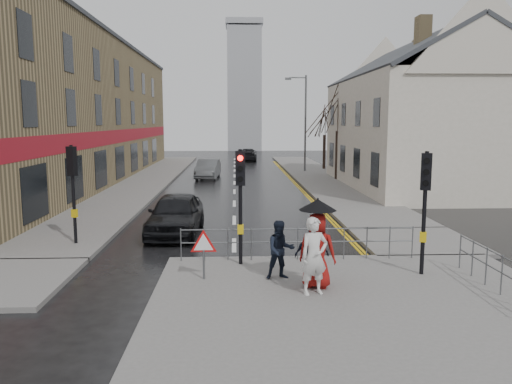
{
  "coord_description": "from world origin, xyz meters",
  "views": [
    {
      "loc": [
        0.05,
        -14.17,
        4.33
      ],
      "look_at": [
        0.81,
        3.94,
        1.76
      ],
      "focal_mm": 35.0,
      "sensor_mm": 36.0,
      "label": 1
    }
  ],
  "objects": [
    {
      "name": "car_parked",
      "position": [
        -2.25,
        4.85,
        0.79
      ],
      "size": [
        2.08,
        4.73,
        1.59
      ],
      "primitive_type": "imported",
      "rotation": [
        0.0,
        0.0,
        -0.04
      ],
      "color": "black",
      "rests_on": "ground"
    },
    {
      "name": "guard_railing_front",
      "position": [
        1.95,
        0.6,
        0.86
      ],
      "size": [
        7.14,
        0.04,
        1.0
      ],
      "color": "#595B5E",
      "rests_on": "near_pavement"
    },
    {
      "name": "building_left_terrace",
      "position": [
        -12.0,
        22.0,
        5.0
      ],
      "size": [
        8.0,
        42.0,
        10.0
      ],
      "primitive_type": "cube",
      "color": "#907B53",
      "rests_on": "ground"
    },
    {
      "name": "pedestrian_a",
      "position": [
        1.96,
        -2.48,
        1.09
      ],
      "size": [
        0.8,
        0.64,
        1.91
      ],
      "primitive_type": "imported",
      "rotation": [
        0.0,
        0.0,
        0.29
      ],
      "color": "silver",
      "rests_on": "near_pavement"
    },
    {
      "name": "church_tower",
      "position": [
        1.5,
        62.0,
        9.0
      ],
      "size": [
        5.0,
        5.0,
        18.0
      ],
      "primitive_type": "cube",
      "color": "#989AA0",
      "rests_on": "ground"
    },
    {
      "name": "left_pavement",
      "position": [
        -6.5,
        23.0,
        0.07
      ],
      "size": [
        4.0,
        44.0,
        0.14
      ],
      "primitive_type": "cube",
      "color": "#605E5B",
      "rests_on": "ground"
    },
    {
      "name": "guard_railing_side",
      "position": [
        6.5,
        -2.75,
        0.84
      ],
      "size": [
        0.04,
        4.54,
        1.0
      ],
      "color": "#595B5E",
      "rests_on": "near_pavement"
    },
    {
      "name": "traffic_signal_near_left",
      "position": [
        0.2,
        0.2,
        2.46
      ],
      "size": [
        0.28,
        0.27,
        3.4
      ],
      "color": "black",
      "rests_on": "near_pavement"
    },
    {
      "name": "car_mid",
      "position": [
        -2.02,
        23.82,
        0.73
      ],
      "size": [
        1.87,
        4.51,
        1.45
      ],
      "primitive_type": "imported",
      "rotation": [
        0.0,
        0.0,
        -0.08
      ],
      "color": "#4A4D4F",
      "rests_on": "ground"
    },
    {
      "name": "near_pavement",
      "position": [
        3.0,
        -3.5,
        0.07
      ],
      "size": [
        10.0,
        9.0,
        0.14
      ],
      "primitive_type": "cube",
      "color": "#605E5B",
      "rests_on": "ground"
    },
    {
      "name": "warning_sign",
      "position": [
        -0.8,
        -1.21,
        1.04
      ],
      "size": [
        0.8,
        0.07,
        1.35
      ],
      "color": "#595B5E",
      "rests_on": "near_pavement"
    },
    {
      "name": "pedestrian_with_umbrella",
      "position": [
        2.11,
        -1.98,
        1.32
      ],
      "size": [
        1.09,
        0.96,
        2.27
      ],
      "color": "maroon",
      "rests_on": "near_pavement"
    },
    {
      "name": "tree_far",
      "position": [
        8.0,
        30.0,
        4.42
      ],
      "size": [
        2.4,
        2.4,
        5.64
      ],
      "color": "#31231B",
      "rests_on": "right_pavement"
    },
    {
      "name": "pedestrian_d",
      "position": [
        2.01,
        -1.78,
        0.92
      ],
      "size": [
        0.98,
        0.55,
        1.57
      ],
      "primitive_type": "imported",
      "rotation": [
        0.0,
        0.0,
        0.19
      ],
      "color": "black",
      "rests_on": "near_pavement"
    },
    {
      "name": "street_lamp",
      "position": [
        5.82,
        28.0,
        4.71
      ],
      "size": [
        1.83,
        0.25,
        8.0
      ],
      "color": "#595B5E",
      "rests_on": "right_pavement"
    },
    {
      "name": "building_right_cream",
      "position": [
        12.0,
        18.0,
        4.78
      ],
      "size": [
        9.0,
        16.4,
        10.1
      ],
      "color": "beige",
      "rests_on": "ground"
    },
    {
      "name": "tree_near",
      "position": [
        7.5,
        22.0,
        5.14
      ],
      "size": [
        2.4,
        2.4,
        6.58
      ],
      "color": "#31231B",
      "rests_on": "right_pavement"
    },
    {
      "name": "pedestrian_b",
      "position": [
        1.25,
        -1.25,
        0.93
      ],
      "size": [
        0.85,
        0.7,
        1.58
      ],
      "primitive_type": "imported",
      "rotation": [
        0.0,
        0.0,
        0.14
      ],
      "color": "black",
      "rests_on": "near_pavement"
    },
    {
      "name": "traffic_signal_near_right",
      "position": [
        5.2,
        -1.0,
        2.46
      ],
      "size": [
        0.34,
        0.33,
        3.4
      ],
      "color": "black",
      "rests_on": "near_pavement"
    },
    {
      "name": "car_far",
      "position": [
        1.49,
        40.78,
        0.68
      ],
      "size": [
        2.08,
        4.78,
        1.37
      ],
      "primitive_type": "imported",
      "rotation": [
        0.0,
        0.0,
        3.11
      ],
      "color": "black",
      "rests_on": "ground"
    },
    {
      "name": "traffic_signal_far_left",
      "position": [
        -5.5,
        3.0,
        2.46
      ],
      "size": [
        0.34,
        0.33,
        3.4
      ],
      "color": "black",
      "rests_on": "left_pavement"
    },
    {
      "name": "pavement_bridge_right",
      "position": [
        6.5,
        3.0,
        0.07
      ],
      "size": [
        4.0,
        4.2,
        0.14
      ],
      "primitive_type": "cube",
      "color": "#605E5B",
      "rests_on": "ground"
    },
    {
      "name": "ground",
      "position": [
        0.0,
        0.0,
        0.0
      ],
      "size": [
        120.0,
        120.0,
        0.0
      ],
      "primitive_type": "plane",
      "color": "black",
      "rests_on": "ground"
    },
    {
      "name": "right_pavement",
      "position": [
        6.5,
        25.0,
        0.07
      ],
      "size": [
        4.0,
        40.0,
        0.14
      ],
      "primitive_type": "cube",
      "color": "#605E5B",
      "rests_on": "ground"
    }
  ]
}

